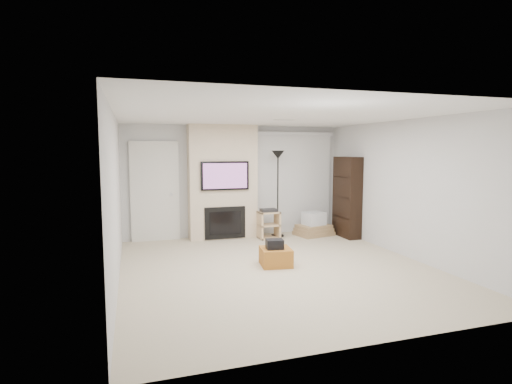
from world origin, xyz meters
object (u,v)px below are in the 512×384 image
object	(u,v)px
av_stand	(269,223)
bookshelf	(347,197)
floor_lamp	(278,169)
box_stack	(314,226)
ottoman	(276,257)

from	to	relation	value
av_stand	bookshelf	world-z (taller)	bookshelf
floor_lamp	box_stack	xyz separation A→B (m)	(0.84, -0.14, -1.32)
box_stack	floor_lamp	bearing A→B (deg)	170.82
floor_lamp	av_stand	world-z (taller)	floor_lamp
bookshelf	ottoman	bearing A→B (deg)	-144.15
ottoman	bookshelf	xyz separation A→B (m)	(2.32, 1.67, 0.75)
floor_lamp	bookshelf	bearing A→B (deg)	-18.02
floor_lamp	box_stack	size ratio (longest dim) A/B	2.14
av_stand	ottoman	bearing A→B (deg)	-105.92
floor_lamp	ottoman	bearing A→B (deg)	-111.22
ottoman	av_stand	distance (m)	2.11
ottoman	bookshelf	bearing A→B (deg)	35.85
av_stand	floor_lamp	bearing A→B (deg)	28.15
ottoman	floor_lamp	bearing A→B (deg)	68.78
bookshelf	box_stack	bearing A→B (deg)	151.73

